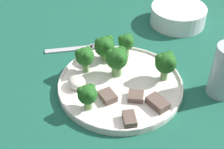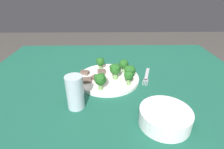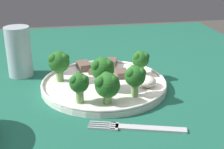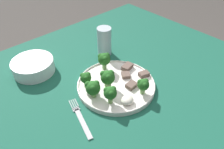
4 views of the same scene
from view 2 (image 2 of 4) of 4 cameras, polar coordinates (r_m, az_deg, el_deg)
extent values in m
cube|color=#195642|center=(0.80, 0.48, -2.98)|extent=(1.25, 1.02, 0.03)
cylinder|color=brown|center=(1.51, 22.19, -6.55)|extent=(0.06, 0.06, 0.75)
cylinder|color=brown|center=(1.49, -22.49, -6.95)|extent=(0.06, 0.06, 0.75)
cylinder|color=white|center=(0.80, -1.32, -1.42)|extent=(0.28, 0.28, 0.01)
torus|color=white|center=(0.79, -1.33, -0.85)|extent=(0.28, 0.28, 0.01)
cube|color=#B2B2B7|center=(0.86, 11.34, 0.22)|extent=(0.05, 0.12, 0.00)
cube|color=#B2B2B7|center=(0.81, 10.94, -1.72)|extent=(0.03, 0.02, 0.00)
cube|color=#B2B2B7|center=(0.79, 10.04, -2.46)|extent=(0.02, 0.05, 0.00)
cube|color=#B2B2B7|center=(0.79, 10.52, -2.52)|extent=(0.02, 0.05, 0.00)
cube|color=#B2B2B7|center=(0.79, 11.01, -2.58)|extent=(0.02, 0.05, 0.00)
cube|color=#B2B2B7|center=(0.79, 11.50, -2.65)|extent=(0.02, 0.05, 0.00)
cylinder|color=white|center=(0.58, 16.88, -13.14)|extent=(0.16, 0.16, 0.05)
cylinder|color=silver|center=(0.58, 16.83, -13.41)|extent=(0.13, 0.13, 0.04)
cylinder|color=#B2C1CC|center=(0.61, -11.98, -5.68)|extent=(0.06, 0.06, 0.12)
cylinder|color=silver|center=(0.63, -11.76, -7.56)|extent=(0.05, 0.05, 0.07)
cylinder|color=#709E56|center=(0.78, 1.09, -0.41)|extent=(0.02, 0.02, 0.03)
sphere|color=#215B1E|center=(0.76, 1.11, 1.70)|extent=(0.05, 0.05, 0.05)
sphere|color=#215B1E|center=(0.76, -0.01, 2.45)|extent=(0.02, 0.02, 0.02)
sphere|color=#215B1E|center=(0.75, 1.73, 2.04)|extent=(0.02, 0.02, 0.02)
sphere|color=#215B1E|center=(0.77, 1.63, 2.88)|extent=(0.02, 0.02, 0.02)
cylinder|color=#709E56|center=(0.78, 5.86, -0.69)|extent=(0.02, 0.02, 0.02)
sphere|color=#215B1E|center=(0.77, 5.96, 1.10)|extent=(0.05, 0.05, 0.05)
sphere|color=#215B1E|center=(0.76, 4.90, 1.84)|extent=(0.02, 0.02, 0.02)
sphere|color=#215B1E|center=(0.76, 6.66, 1.43)|extent=(0.02, 0.02, 0.02)
sphere|color=#215B1E|center=(0.78, 6.42, 2.26)|extent=(0.02, 0.02, 0.02)
cylinder|color=#709E56|center=(0.84, 3.86, 1.57)|extent=(0.01, 0.01, 0.03)
sphere|color=#215B1E|center=(0.82, 3.93, 3.39)|extent=(0.04, 0.04, 0.04)
sphere|color=#215B1E|center=(0.82, 3.05, 4.00)|extent=(0.02, 0.02, 0.02)
sphere|color=#215B1E|center=(0.81, 4.47, 3.69)|extent=(0.02, 0.02, 0.02)
sphere|color=#215B1E|center=(0.83, 4.32, 4.32)|extent=(0.02, 0.02, 0.02)
cylinder|color=#709E56|center=(0.70, -3.73, -3.83)|extent=(0.02, 0.02, 0.03)
sphere|color=#215B1E|center=(0.69, -3.80, -1.59)|extent=(0.05, 0.05, 0.05)
sphere|color=#215B1E|center=(0.68, -5.04, -0.80)|extent=(0.02, 0.02, 0.02)
sphere|color=#215B1E|center=(0.67, -3.25, -1.30)|extent=(0.02, 0.02, 0.02)
sphere|color=#215B1E|center=(0.69, -3.20, -0.29)|extent=(0.02, 0.02, 0.02)
cylinder|color=#709E56|center=(0.87, -3.73, 2.57)|extent=(0.02, 0.02, 0.02)
sphere|color=#215B1E|center=(0.86, -3.78, 4.13)|extent=(0.04, 0.04, 0.04)
sphere|color=#215B1E|center=(0.86, -4.61, 4.68)|extent=(0.02, 0.02, 0.02)
sphere|color=#215B1E|center=(0.85, -3.42, 4.42)|extent=(0.02, 0.02, 0.02)
sphere|color=#215B1E|center=(0.87, -3.38, 4.97)|extent=(0.02, 0.02, 0.02)
cylinder|color=#709E56|center=(0.74, 5.44, -2.29)|extent=(0.02, 0.02, 0.03)
sphere|color=#215B1E|center=(0.72, 5.54, -0.39)|extent=(0.04, 0.04, 0.04)
sphere|color=#215B1E|center=(0.72, 4.65, 0.21)|extent=(0.02, 0.02, 0.02)
sphere|color=#215B1E|center=(0.71, 6.12, -0.15)|extent=(0.02, 0.02, 0.02)
sphere|color=#215B1E|center=(0.73, 5.93, 0.59)|extent=(0.02, 0.02, 0.02)
cube|color=brown|center=(0.79, -5.46, -0.74)|extent=(0.04, 0.04, 0.01)
cube|color=brown|center=(0.76, -8.56, -1.88)|extent=(0.05, 0.04, 0.02)
cube|color=brown|center=(0.83, -8.88, 0.63)|extent=(0.04, 0.03, 0.02)
cube|color=brown|center=(0.83, -3.45, 0.93)|extent=(0.04, 0.03, 0.01)
ellipsoid|color=silver|center=(0.87, 1.01, 2.53)|extent=(0.04, 0.04, 0.02)
camera|label=1|loc=(1.06, -31.50, 29.10)|focal=50.00mm
camera|label=3|loc=(0.88, 46.62, 12.96)|focal=50.00mm
camera|label=4|loc=(1.20, 22.36, 33.12)|focal=35.00mm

